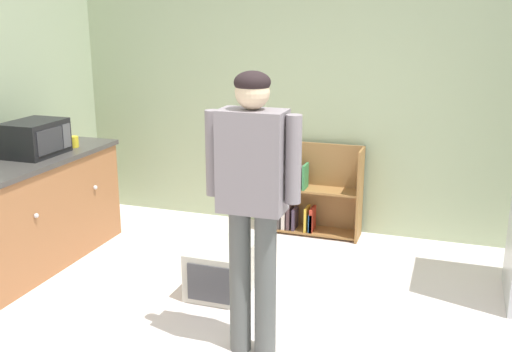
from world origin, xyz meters
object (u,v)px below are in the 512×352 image
object	(u,v)px
standing_person	(253,191)
microwave	(35,138)
yellow_cup	(74,142)
bookshelf	(312,196)
kitchen_counter	(3,224)
pet_carrier	(223,269)

from	to	relation	value
standing_person	microwave	size ratio (longest dim) A/B	3.58
yellow_cup	bookshelf	bearing A→B (deg)	27.40
kitchen_counter	pet_carrier	distance (m)	1.73
standing_person	bookshelf	bearing A→B (deg)	93.96
pet_carrier	kitchen_counter	bearing A→B (deg)	-168.43
kitchen_counter	yellow_cup	world-z (taller)	yellow_cup
pet_carrier	microwave	size ratio (longest dim) A/B	1.15
pet_carrier	standing_person	bearing A→B (deg)	-55.72
kitchen_counter	yellow_cup	size ratio (longest dim) A/B	24.99
bookshelf	standing_person	world-z (taller)	standing_person
microwave	pet_carrier	bearing A→B (deg)	-3.47
kitchen_counter	pet_carrier	bearing A→B (deg)	11.57
bookshelf	microwave	size ratio (longest dim) A/B	1.77
microwave	yellow_cup	bearing A→B (deg)	71.01
standing_person	yellow_cup	distance (m)	2.33
kitchen_counter	bookshelf	bearing A→B (deg)	41.29
pet_carrier	yellow_cup	size ratio (longest dim) A/B	5.81
standing_person	pet_carrier	distance (m)	1.21
pet_carrier	yellow_cup	xyz separation A→B (m)	(-1.54, 0.45, 0.77)
microwave	bookshelf	bearing A→B (deg)	33.44
bookshelf	pet_carrier	bearing A→B (deg)	-103.21
pet_carrier	bookshelf	bearing A→B (deg)	76.79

